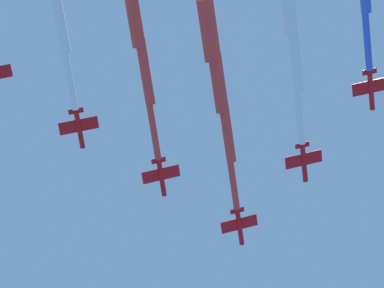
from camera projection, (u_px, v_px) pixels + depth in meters
jet_lead at (218, 83)px, 179.03m from camera, size 39.00×45.30×4.28m
jet_port_inner at (133, 12)px, 174.46m from camera, size 41.85×49.30×4.28m
jet_starboard_inner at (288, 2)px, 171.63m from camera, size 39.51×47.54×4.32m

